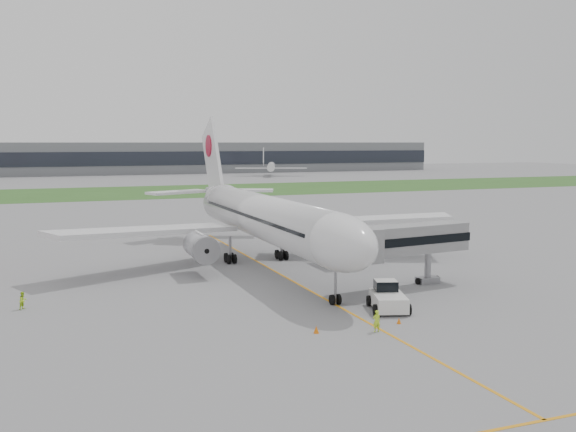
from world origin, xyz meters
name	(u,v)px	position (x,y,z in m)	size (l,w,h in m)	color
ground	(276,272)	(0.00, 0.00, 0.00)	(600.00, 600.00, 0.00)	gray
apron_markings	(293,281)	(0.00, -5.00, 0.00)	(70.00, 70.00, 0.04)	orange
grass_strip	(132,192)	(0.00, 120.00, 0.01)	(600.00, 50.00, 0.02)	#2F5921
terminal_building	(99,158)	(0.00, 229.87, 7.00)	(320.00, 22.30, 14.00)	gray
airliner	(262,216)	(0.00, 4.87, 5.66)	(48.13, 53.95, 17.88)	silver
pushback_tug	(388,297)	(3.46, -18.00, 1.07)	(4.14, 5.09, 2.32)	silver
jet_bridge	(404,241)	(8.83, -11.56, 4.64)	(13.50, 5.39, 6.27)	gray
safety_cone_left	(316,329)	(-4.89, -22.14, 0.28)	(0.41, 0.41, 0.56)	orange
safety_cone_right	(399,321)	(2.11, -22.14, 0.24)	(0.35, 0.35, 0.49)	orange
ground_crew_near	(377,321)	(-0.57, -23.41, 0.83)	(0.60, 0.40, 1.65)	#BDED27
ground_crew_far	(23,301)	(-25.28, -7.03, 0.76)	(0.74, 0.57, 1.52)	#C1F128
distant_aircraft_right	(271,176)	(66.23, 189.17, 0.00)	(29.78, 26.28, 11.39)	silver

